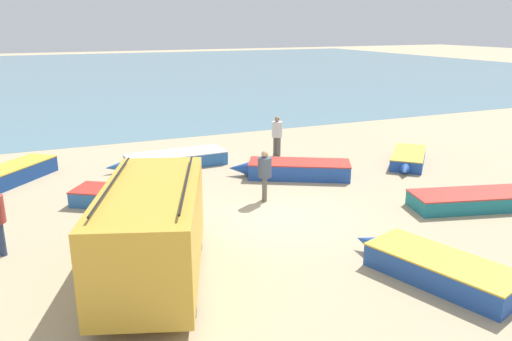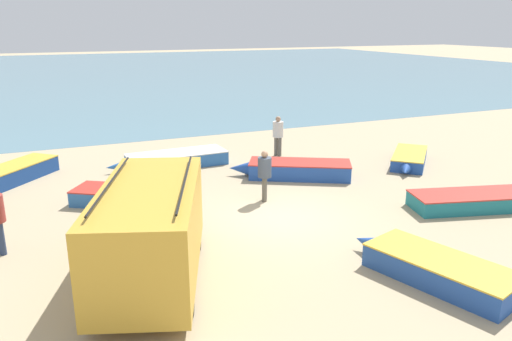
{
  "view_description": "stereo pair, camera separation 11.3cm",
  "coord_description": "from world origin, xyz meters",
  "px_view_note": "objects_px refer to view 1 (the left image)",
  "views": [
    {
      "loc": [
        -6.38,
        -12.72,
        5.7
      ],
      "look_at": [
        -0.0,
        1.87,
        1.0
      ],
      "focal_mm": 35.0,
      "sensor_mm": 36.0,
      "label": 1
    },
    {
      "loc": [
        -6.28,
        -12.76,
        5.7
      ],
      "look_at": [
        -0.0,
        1.87,
        1.0
      ],
      "focal_mm": 35.0,
      "sensor_mm": 36.0,
      "label": 2
    }
  ],
  "objects_px": {
    "fishing_rowboat_0": "(126,197)",
    "fishing_rowboat_5": "(436,267)",
    "fishing_rowboat_1": "(295,169)",
    "fishing_rowboat_6": "(173,160)",
    "fishing_rowboat_2": "(475,200)",
    "fishing_rowboat_3": "(408,159)",
    "fisherman_1": "(277,132)",
    "parked_van": "(153,229)",
    "fisherman_2": "(265,171)"
  },
  "relations": [
    {
      "from": "fishing_rowboat_0",
      "to": "fishing_rowboat_5",
      "type": "xyz_separation_m",
      "value": [
        5.74,
        -7.93,
        0.03
      ]
    },
    {
      "from": "fishing_rowboat_1",
      "to": "fishing_rowboat_6",
      "type": "distance_m",
      "value": 5.18
    },
    {
      "from": "fishing_rowboat_2",
      "to": "fishing_rowboat_3",
      "type": "relative_size",
      "value": 1.41
    },
    {
      "from": "fishing_rowboat_3",
      "to": "fisherman_1",
      "type": "xyz_separation_m",
      "value": [
        -4.45,
        3.48,
        0.82
      ]
    },
    {
      "from": "parked_van",
      "to": "fishing_rowboat_0",
      "type": "xyz_separation_m",
      "value": [
        0.23,
        5.35,
        -0.99
      ]
    },
    {
      "from": "fishing_rowboat_3",
      "to": "fishing_rowboat_1",
      "type": "bearing_deg",
      "value": -49.32
    },
    {
      "from": "parked_van",
      "to": "fishing_rowboat_5",
      "type": "distance_m",
      "value": 6.57
    },
    {
      "from": "fishing_rowboat_3",
      "to": "fishing_rowboat_6",
      "type": "distance_m",
      "value": 9.87
    },
    {
      "from": "fishing_rowboat_1",
      "to": "fishing_rowboat_6",
      "type": "height_order",
      "value": "fishing_rowboat_1"
    },
    {
      "from": "fisherman_2",
      "to": "fishing_rowboat_1",
      "type": "bearing_deg",
      "value": 70.24
    },
    {
      "from": "fishing_rowboat_0",
      "to": "fishing_rowboat_2",
      "type": "bearing_deg",
      "value": 7.95
    },
    {
      "from": "fishing_rowboat_3",
      "to": "fishing_rowboat_0",
      "type": "bearing_deg",
      "value": -45.11
    },
    {
      "from": "parked_van",
      "to": "fisherman_2",
      "type": "relative_size",
      "value": 3.17
    },
    {
      "from": "parked_van",
      "to": "fishing_rowboat_2",
      "type": "distance_m",
      "value": 10.54
    },
    {
      "from": "fishing_rowboat_2",
      "to": "fishing_rowboat_1",
      "type": "bearing_deg",
      "value": 140.46
    },
    {
      "from": "fishing_rowboat_2",
      "to": "fishing_rowboat_6",
      "type": "distance_m",
      "value": 11.57
    },
    {
      "from": "parked_van",
      "to": "fishing_rowboat_2",
      "type": "bearing_deg",
      "value": -67.23
    },
    {
      "from": "fishing_rowboat_6",
      "to": "fisherman_2",
      "type": "xyz_separation_m",
      "value": [
        1.74,
        -5.36,
        0.75
      ]
    },
    {
      "from": "fishing_rowboat_2",
      "to": "fishing_rowboat_0",
      "type": "bearing_deg",
      "value": 169.96
    },
    {
      "from": "fishing_rowboat_1",
      "to": "fisherman_2",
      "type": "bearing_deg",
      "value": 70.97
    },
    {
      "from": "fishing_rowboat_0",
      "to": "parked_van",
      "type": "bearing_deg",
      "value": -59.41
    },
    {
      "from": "parked_van",
      "to": "fishing_rowboat_1",
      "type": "height_order",
      "value": "parked_van"
    },
    {
      "from": "fishing_rowboat_2",
      "to": "fishing_rowboat_6",
      "type": "bearing_deg",
      "value": 146.59
    },
    {
      "from": "fishing_rowboat_3",
      "to": "fisherman_1",
      "type": "height_order",
      "value": "fisherman_1"
    },
    {
      "from": "fishing_rowboat_3",
      "to": "fishing_rowboat_6",
      "type": "height_order",
      "value": "fishing_rowboat_6"
    },
    {
      "from": "fishing_rowboat_1",
      "to": "fisherman_1",
      "type": "bearing_deg",
      "value": -74.95
    },
    {
      "from": "fisherman_2",
      "to": "fishing_rowboat_6",
      "type": "bearing_deg",
      "value": 136.02
    },
    {
      "from": "parked_van",
      "to": "fisherman_1",
      "type": "xyz_separation_m",
      "value": [
        7.5,
        9.01,
        -0.18
      ]
    },
    {
      "from": "fishing_rowboat_5",
      "to": "fishing_rowboat_6",
      "type": "distance_m",
      "value": 12.21
    },
    {
      "from": "parked_van",
      "to": "fishing_rowboat_0",
      "type": "distance_m",
      "value": 5.45
    },
    {
      "from": "fishing_rowboat_0",
      "to": "fishing_rowboat_3",
      "type": "height_order",
      "value": "fishing_rowboat_0"
    },
    {
      "from": "fishing_rowboat_6",
      "to": "fisherman_1",
      "type": "relative_size",
      "value": 2.78
    },
    {
      "from": "parked_van",
      "to": "fishing_rowboat_3",
      "type": "height_order",
      "value": "parked_van"
    },
    {
      "from": "fishing_rowboat_1",
      "to": "fishing_rowboat_5",
      "type": "relative_size",
      "value": 1.09
    },
    {
      "from": "fishing_rowboat_5",
      "to": "fisherman_1",
      "type": "relative_size",
      "value": 2.34
    },
    {
      "from": "fishing_rowboat_0",
      "to": "fisherman_1",
      "type": "distance_m",
      "value": 8.19
    },
    {
      "from": "fishing_rowboat_6",
      "to": "fishing_rowboat_2",
      "type": "bearing_deg",
      "value": 128.96
    },
    {
      "from": "fishing_rowboat_1",
      "to": "fisherman_1",
      "type": "relative_size",
      "value": 2.55
    },
    {
      "from": "fishing_rowboat_1",
      "to": "fishing_rowboat_6",
      "type": "bearing_deg",
      "value": -11.96
    },
    {
      "from": "parked_van",
      "to": "fishing_rowboat_1",
      "type": "bearing_deg",
      "value": -29.34
    },
    {
      "from": "fishing_rowboat_0",
      "to": "fisherman_1",
      "type": "relative_size",
      "value": 2.06
    },
    {
      "from": "fishing_rowboat_2",
      "to": "fisherman_1",
      "type": "distance_m",
      "value": 9.0
    },
    {
      "from": "parked_van",
      "to": "fishing_rowboat_2",
      "type": "relative_size",
      "value": 1.15
    },
    {
      "from": "fisherman_2",
      "to": "fishing_rowboat_3",
      "type": "bearing_deg",
      "value": 40.78
    },
    {
      "from": "fishing_rowboat_3",
      "to": "fishing_rowboat_2",
      "type": "bearing_deg",
      "value": 27.48
    },
    {
      "from": "parked_van",
      "to": "fisherman_1",
      "type": "relative_size",
      "value": 3.06
    },
    {
      "from": "fisherman_1",
      "to": "fishing_rowboat_3",
      "type": "bearing_deg",
      "value": 100.26
    },
    {
      "from": "fishing_rowboat_1",
      "to": "fisherman_1",
      "type": "xyz_separation_m",
      "value": [
        0.78,
        3.18,
        0.76
      ]
    },
    {
      "from": "fisherman_1",
      "to": "fisherman_2",
      "type": "bearing_deg",
      "value": 18.42
    },
    {
      "from": "fishing_rowboat_0",
      "to": "fishing_rowboat_5",
      "type": "distance_m",
      "value": 9.79
    }
  ]
}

